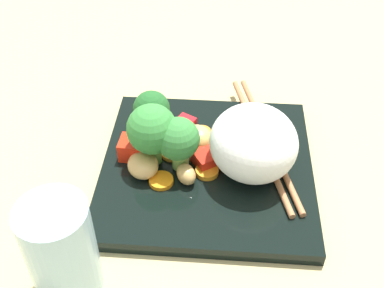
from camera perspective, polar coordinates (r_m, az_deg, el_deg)
ground_plane at (r=56.29cm, az=1.46°, el=-4.09°), size 110.00×110.00×2.00cm
square_plate at (r=55.03cm, az=1.49°, el=-2.81°), size 24.14×24.14×1.54cm
rice_mound at (r=51.41cm, az=6.93°, el=0.14°), size 12.17×12.37×7.88cm
broccoli_floret_0 at (r=51.62cm, az=-5.06°, el=1.61°), size 5.48×5.48×7.57cm
broccoli_floret_1 at (r=51.39cm, az=-1.96°, el=0.43°), size 4.72×4.72×6.66cm
broccoli_floret_2 at (r=57.16cm, az=-5.07°, el=4.07°), size 4.39×4.39×5.32cm
carrot_slice_0 at (r=57.03cm, az=-5.77°, el=0.32°), size 2.63×2.63×0.55cm
carrot_slice_1 at (r=55.44cm, az=-2.57°, el=-1.04°), size 3.35×3.35×0.40cm
carrot_slice_2 at (r=52.32cm, az=-3.96°, el=-4.32°), size 3.46×3.46×0.50cm
carrot_slice_3 at (r=57.71cm, az=0.88°, el=1.29°), size 2.70×2.70×0.74cm
carrot_slice_4 at (r=56.89cm, az=-2.26°, el=0.36°), size 3.93×3.93×0.46cm
carrot_slice_5 at (r=53.19cm, az=0.93°, el=-3.18°), size 2.86×2.86×0.55cm
pepper_chunk_0 at (r=55.05cm, az=-7.31°, el=-0.47°), size 3.08×3.02×2.27cm
pepper_chunk_1 at (r=54.25cm, az=1.54°, el=-1.29°), size 4.01×3.95×1.63cm
pepper_chunk_2 at (r=58.52cm, az=-1.14°, el=2.34°), size 2.98×3.04×1.33cm
chicken_piece_0 at (r=51.78cm, az=-1.00°, el=-3.56°), size 2.94×3.27×2.07cm
chicken_piece_1 at (r=52.96cm, az=-6.09°, el=-2.49°), size 4.47×4.83×2.18cm
chicken_piece_2 at (r=55.53cm, az=0.46°, el=0.73°), size 4.73×4.84×2.75cm
chopstick_pair at (r=57.50cm, az=8.18°, el=0.56°), size 6.97×23.38×0.67cm
drinking_glass at (r=43.68cm, az=-15.45°, el=-12.04°), size 6.04×6.04×10.42cm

